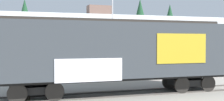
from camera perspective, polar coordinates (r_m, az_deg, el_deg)
The scene contains 8 objects.
ground_plane at distance 14.55m, azimuth -2.64°, elevation -9.50°, with size 260.00×260.00×0.00m, color gray.
track at distance 15.08m, azimuth 4.21°, elevation -8.96°, with size 60.02×3.11×0.08m.
freight_car at distance 14.56m, azimuth 1.42°, elevation -0.14°, with size 13.09×3.23×4.09m.
flagpole at distance 26.06m, azimuth -0.00°, elevation 8.11°, with size 0.69×1.11×9.55m.
hillside at distance 81.36m, azimuth -13.66°, elevation 3.03°, with size 138.96×39.69×14.56m.
parked_car_black at distance 20.76m, azimuth -16.05°, elevation -3.84°, with size 4.06×2.08×1.69m.
parked_car_tan at distance 21.48m, azimuth -1.68°, elevation -3.50°, with size 4.86×2.24×1.74m.
parked_car_red at distance 23.45m, azimuth 13.03°, elevation -3.21°, with size 4.85×2.21×1.70m.
Camera 1 is at (-3.29, -13.89, 2.82)m, focal length 43.09 mm.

